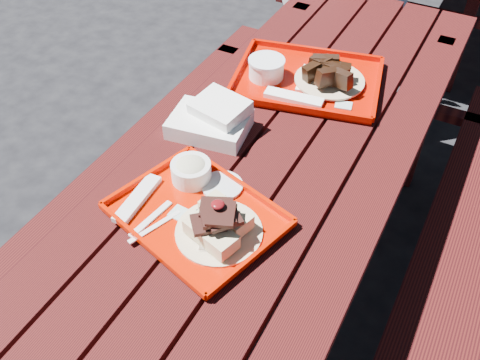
{
  "coord_description": "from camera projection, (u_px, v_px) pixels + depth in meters",
  "views": [
    {
      "loc": [
        0.47,
        -1.02,
        1.78
      ],
      "look_at": [
        0.0,
        -0.15,
        0.82
      ],
      "focal_mm": 40.0,
      "sensor_mm": 36.0,
      "label": 1
    }
  ],
  "objects": [
    {
      "name": "ground",
      "position": [
        258.0,
        310.0,
        2.04
      ],
      "size": [
        60.0,
        60.0,
        0.0
      ],
      "primitive_type": "plane",
      "color": "black",
      "rests_on": "ground"
    },
    {
      "name": "picnic_table_near",
      "position": [
        263.0,
        211.0,
        1.65
      ],
      "size": [
        1.41,
        2.4,
        0.75
      ],
      "color": "#3E0E0B",
      "rests_on": "ground"
    },
    {
      "name": "near_tray",
      "position": [
        202.0,
        206.0,
        1.37
      ],
      "size": [
        0.48,
        0.42,
        0.13
      ],
      "color": "#C01500",
      "rests_on": "picnic_table_near"
    },
    {
      "name": "far_tray",
      "position": [
        305.0,
        77.0,
        1.8
      ],
      "size": [
        0.55,
        0.47,
        0.08
      ],
      "color": "#B20E00",
      "rests_on": "picnic_table_near"
    },
    {
      "name": "white_cloth",
      "position": [
        213.0,
        120.0,
        1.61
      ],
      "size": [
        0.25,
        0.21,
        0.09
      ],
      "color": "white",
      "rests_on": "picnic_table_near"
    }
  ]
}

